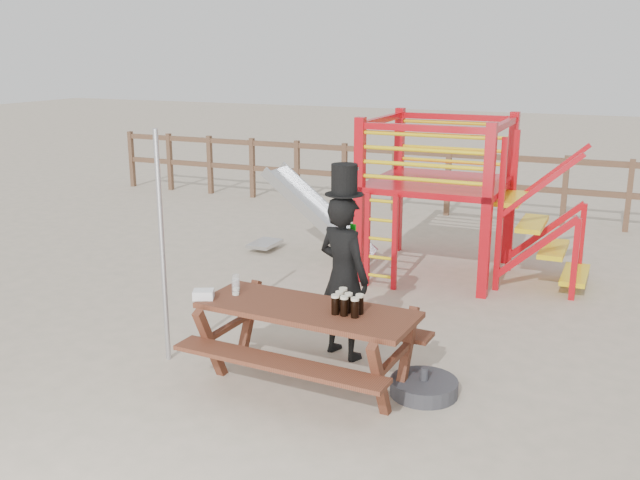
{
  "coord_description": "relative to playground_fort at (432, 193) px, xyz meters",
  "views": [
    {
      "loc": [
        2.52,
        -5.44,
        2.89
      ],
      "look_at": [
        -0.25,
        0.8,
        1.07
      ],
      "focal_mm": 40.0,
      "sensor_mm": 36.0,
      "label": 1
    }
  ],
  "objects": [
    {
      "name": "metal_pole",
      "position": [
        -1.53,
        -3.8,
        0.04
      ],
      "size": [
        0.05,
        0.05,
        2.22
      ],
      "primitive_type": "cylinder",
      "color": "#B2B2B7",
      "rests_on": "ground"
    },
    {
      "name": "back_fence",
      "position": [
        -0.12,
        3.42,
        -0.34
      ],
      "size": [
        15.09,
        0.09,
        1.2
      ],
      "color": "brown",
      "rests_on": "ground"
    },
    {
      "name": "stout_pints",
      "position": [
        0.3,
        -3.75,
        -0.25
      ],
      "size": [
        0.26,
        0.26,
        0.17
      ],
      "color": "black",
      "rests_on": "picnic_table"
    },
    {
      "name": "paper_bag",
      "position": [
        -1.01,
        -3.94,
        -0.29
      ],
      "size": [
        0.22,
        0.2,
        0.08
      ],
      "primitive_type": "cube",
      "rotation": [
        0.0,
        0.0,
        0.45
      ],
      "color": "white",
      "rests_on": "picnic_table"
    },
    {
      "name": "parasol_base",
      "position": [
        0.93,
        -3.51,
        -1.0
      ],
      "size": [
        0.59,
        0.59,
        0.25
      ],
      "color": "#343439",
      "rests_on": "ground"
    },
    {
      "name": "empty_glasses",
      "position": [
        -0.83,
        -3.68,
        -0.26
      ],
      "size": [
        0.13,
        0.18,
        0.15
      ],
      "color": "silver",
      "rests_on": "picnic_table"
    },
    {
      "name": "picnic_table",
      "position": [
        -0.06,
        -3.76,
        -0.61
      ],
      "size": [
        1.97,
        1.41,
        0.74
      ],
      "rotation": [
        0.0,
        0.0,
        -0.05
      ],
      "color": "brown",
      "rests_on": "ground"
    },
    {
      "name": "man_with_hat",
      "position": [
        -0.03,
        -3.02,
        -0.23
      ],
      "size": [
        0.68,
        0.57,
        1.89
      ],
      "rotation": [
        0.0,
        0.0,
        2.78
      ],
      "color": "black",
      "rests_on": "ground"
    },
    {
      "name": "playground_fort",
      "position": [
        0.0,
        0.0,
        0.0
      ],
      "size": [
        4.71,
        1.84,
        2.1
      ],
      "color": "red",
      "rests_on": "ground"
    },
    {
      "name": "ground",
      "position": [
        -0.12,
        -3.58,
        -1.07
      ],
      "size": [
        60.0,
        60.0,
        0.0
      ],
      "primitive_type": "plane",
      "color": "#C0AD95",
      "rests_on": "ground"
    }
  ]
}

